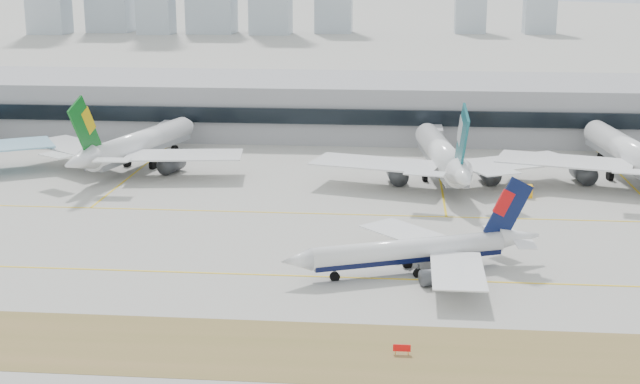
# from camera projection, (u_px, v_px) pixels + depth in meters

# --- Properties ---
(ground) EXTENTS (3000.00, 3000.00, 0.00)m
(ground) POSITION_uv_depth(u_px,v_px,m) (269.00, 264.00, 143.27)
(ground) COLOR gray
(ground) RESTS_ON ground
(taxiing_airliner) EXTENTS (41.38, 34.98, 14.53)m
(taxiing_airliner) POSITION_uv_depth(u_px,v_px,m) (417.00, 251.00, 138.87)
(taxiing_airliner) COLOR white
(taxiing_airliner) RESTS_ON ground
(widebody_eva) EXTENTS (55.34, 55.27, 20.40)m
(widebody_eva) POSITION_uv_depth(u_px,v_px,m) (137.00, 146.00, 207.42)
(widebody_eva) COLOR white
(widebody_eva) RESTS_ON ground
(widebody_cathay) EXTENTS (59.20, 58.34, 21.26)m
(widebody_cathay) POSITION_uv_depth(u_px,v_px,m) (443.00, 157.00, 194.73)
(widebody_cathay) COLOR white
(widebody_cathay) RESTS_ON ground
(widebody_china_air) EXTENTS (62.05, 61.05, 22.23)m
(widebody_china_air) POSITION_uv_depth(u_px,v_px,m) (630.00, 155.00, 195.41)
(widebody_china_air) COLOR white
(widebody_china_air) RESTS_ON ground
(terminal) EXTENTS (280.00, 43.10, 15.00)m
(terminal) POSITION_uv_depth(u_px,v_px,m) (328.00, 105.00, 251.99)
(terminal) COLOR gray
(terminal) RESTS_ON ground
(hold_sign_right) EXTENTS (2.20, 0.15, 1.35)m
(hold_sign_right) POSITION_uv_depth(u_px,v_px,m) (402.00, 348.00, 110.33)
(hold_sign_right) COLOR red
(hold_sign_right) RESTS_ON ground
(gse_c) EXTENTS (3.55, 2.00, 2.60)m
(gse_c) POSITION_uv_depth(u_px,v_px,m) (524.00, 192.00, 183.39)
(gse_c) COLOR #FFA90D
(gse_c) RESTS_ON ground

